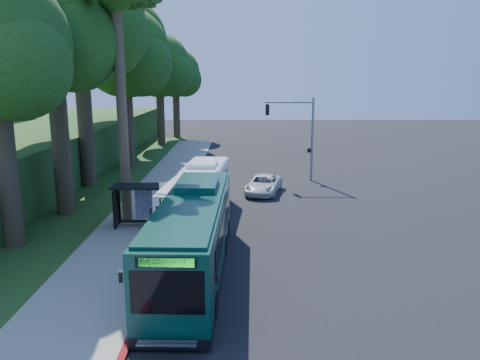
{
  "coord_description": "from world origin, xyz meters",
  "views": [
    {
      "loc": [
        -1.38,
        -29.02,
        8.52
      ],
      "look_at": [
        -1.29,
        1.0,
        1.99
      ],
      "focal_mm": 35.0,
      "sensor_mm": 36.0,
      "label": 1
    }
  ],
  "objects_px": {
    "white_bus": "(199,195)",
    "pickup": "(264,184)",
    "teal_bus": "(193,234)",
    "bus_shelter": "(137,197)"
  },
  "relations": [
    {
      "from": "white_bus",
      "to": "pickup",
      "type": "bearing_deg",
      "value": 64.42
    },
    {
      "from": "white_bus",
      "to": "teal_bus",
      "type": "height_order",
      "value": "teal_bus"
    },
    {
      "from": "pickup",
      "to": "white_bus",
      "type": "bearing_deg",
      "value": -106.94
    },
    {
      "from": "teal_bus",
      "to": "pickup",
      "type": "relative_size",
      "value": 2.58
    },
    {
      "from": "white_bus",
      "to": "pickup",
      "type": "distance_m",
      "value": 8.54
    },
    {
      "from": "white_bus",
      "to": "pickup",
      "type": "height_order",
      "value": "white_bus"
    },
    {
      "from": "bus_shelter",
      "to": "pickup",
      "type": "xyz_separation_m",
      "value": [
        7.76,
        8.36,
        -1.13
      ]
    },
    {
      "from": "bus_shelter",
      "to": "white_bus",
      "type": "bearing_deg",
      "value": 16.83
    },
    {
      "from": "bus_shelter",
      "to": "teal_bus",
      "type": "bearing_deg",
      "value": -59.28
    },
    {
      "from": "bus_shelter",
      "to": "white_bus",
      "type": "xyz_separation_m",
      "value": [
        3.47,
        1.05,
        -0.14
      ]
    }
  ]
}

